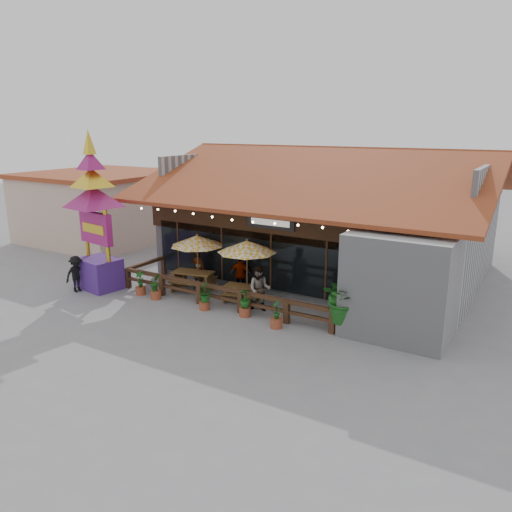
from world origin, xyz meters
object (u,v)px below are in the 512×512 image
Objects in this scene: picnic_table_left at (193,278)px; thai_sign_tower at (94,201)px; tropical_plant at (344,300)px; picnic_table_right at (242,291)px; pedestrian at (76,274)px; umbrella_left at (197,241)px; umbrella_right at (247,247)px.

picnic_table_left is 0.27× the size of thai_sign_tower.
tropical_plant reaches higher than picnic_table_left.
picnic_table_right is 0.75× the size of tropical_plant.
tropical_plant is 1.34× the size of pedestrian.
tropical_plant is (4.77, -0.92, 0.77)m from picnic_table_right.
umbrella_left reaches higher than picnic_table_right.
pedestrian is at bearing -158.57° from picnic_table_right.
tropical_plant is at bearing -8.00° from picnic_table_left.
umbrella_right is 1.51× the size of picnic_table_left.
thai_sign_tower is at bearing -23.01° from pedestrian.
umbrella_right is at bearing 2.85° from picnic_table_left.
thai_sign_tower is (-6.42, -2.10, 1.65)m from umbrella_right.
picnic_table_left is 5.06m from pedestrian.
umbrella_right is at bearing -58.90° from pedestrian.
pedestrian is at bearing -171.38° from tropical_plant.
tropical_plant is at bearing -73.26° from pedestrian.
thai_sign_tower is (-6.33, -1.85, 3.46)m from picnic_table_right.
picnic_table_left is (-0.09, -0.23, -1.62)m from umbrella_left.
picnic_table_left is at bearing -48.24° from pedestrian.
umbrella_left is 7.48m from tropical_plant.
pedestrian is (-0.50, -0.84, -3.12)m from thai_sign_tower.
picnic_table_right is (-0.09, -0.25, -1.82)m from umbrella_right.
picnic_table_left is at bearing -111.83° from umbrella_left.
tropical_plant is 11.75m from pedestrian.
thai_sign_tower is at bearing -149.95° from umbrella_left.
tropical_plant is (4.68, -1.18, -1.05)m from umbrella_right.
umbrella_right is at bearing 165.92° from tropical_plant.
pedestrian is at bearing -146.37° from picnic_table_left.
umbrella_right is 0.41× the size of thai_sign_tower.
umbrella_left is 1.76× the size of pedestrian.
umbrella_right is 7.66m from pedestrian.
pedestrian is at bearing -121.13° from thai_sign_tower.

